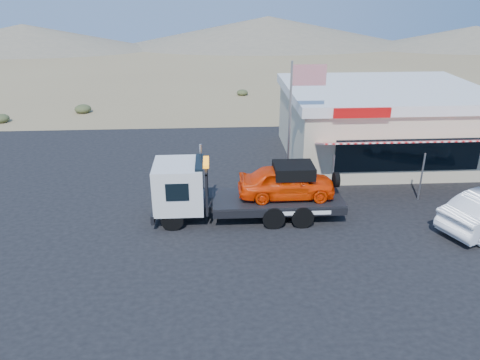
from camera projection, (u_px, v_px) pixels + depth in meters
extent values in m
plane|color=#8B724F|center=(180.00, 245.00, 17.53)|extent=(120.00, 120.00, 0.00)
cube|color=black|center=(230.00, 207.00, 20.39)|extent=(32.00, 24.00, 0.02)
cylinder|color=black|center=(172.00, 220.00, 18.38)|extent=(0.89, 0.27, 0.89)
cylinder|color=black|center=(175.00, 200.00, 20.01)|extent=(0.89, 0.27, 0.89)
cylinder|color=black|center=(273.00, 217.00, 18.60)|extent=(0.89, 0.49, 0.89)
cylinder|color=black|center=(268.00, 198.00, 20.23)|extent=(0.89, 0.49, 0.89)
cylinder|color=black|center=(302.00, 216.00, 18.66)|extent=(0.89, 0.49, 0.89)
cylinder|color=black|center=(295.00, 197.00, 20.29)|extent=(0.89, 0.49, 0.89)
cube|color=black|center=(254.00, 204.00, 19.32)|extent=(7.29, 0.89, 0.27)
cube|color=silver|center=(179.00, 185.00, 18.79)|extent=(1.96, 2.09, 1.87)
cube|color=black|center=(200.00, 171.00, 18.59)|extent=(0.31, 1.78, 0.80)
cube|color=black|center=(207.00, 186.00, 18.86)|extent=(0.09, 1.96, 1.78)
cube|color=orange|center=(206.00, 162.00, 18.46)|extent=(0.22, 1.07, 0.13)
cube|color=black|center=(277.00, 198.00, 19.28)|extent=(5.33, 2.05, 0.13)
imported|color=#FF3905|center=(287.00, 182.00, 19.01)|extent=(3.91, 1.57, 1.33)
cube|color=black|center=(294.00, 170.00, 18.82)|extent=(1.60, 1.33, 0.49)
cube|color=beige|center=(380.00, 127.00, 25.69)|extent=(10.00, 8.00, 3.40)
cube|color=white|center=(384.00, 91.00, 24.92)|extent=(10.40, 8.40, 0.50)
cube|color=red|center=(362.00, 113.00, 20.87)|extent=(2.60, 0.12, 0.45)
cube|color=black|center=(408.00, 155.00, 22.08)|extent=(7.00, 0.06, 1.60)
cube|color=red|center=(419.00, 142.00, 20.90)|extent=(9.00, 1.73, 0.61)
cylinder|color=#99999E|center=(332.00, 179.00, 20.47)|extent=(0.08, 0.08, 2.20)
cylinder|color=#99999E|center=(421.00, 177.00, 20.69)|extent=(0.08, 0.08, 2.20)
cylinder|color=#99999E|center=(289.00, 130.00, 20.73)|extent=(0.10, 0.10, 6.00)
cube|color=#B20C14|center=(309.00, 75.00, 19.82)|extent=(1.50, 0.02, 0.90)
ellipsoid|color=#3A4324|center=(1.00, 118.00, 32.49)|extent=(1.13, 1.13, 0.61)
ellipsoid|color=#3A4324|center=(83.00, 108.00, 34.85)|extent=(1.21, 1.21, 0.65)
ellipsoid|color=#3A4324|center=(242.00, 92.00, 40.17)|extent=(0.96, 0.96, 0.52)
cone|color=#726B59|center=(24.00, 37.00, 65.92)|extent=(36.00, 36.00, 3.50)
cone|color=#726B59|center=(268.00, 31.00, 70.46)|extent=(44.00, 44.00, 4.20)
cone|color=#726B59|center=(474.00, 36.00, 68.69)|extent=(32.00, 32.00, 3.00)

